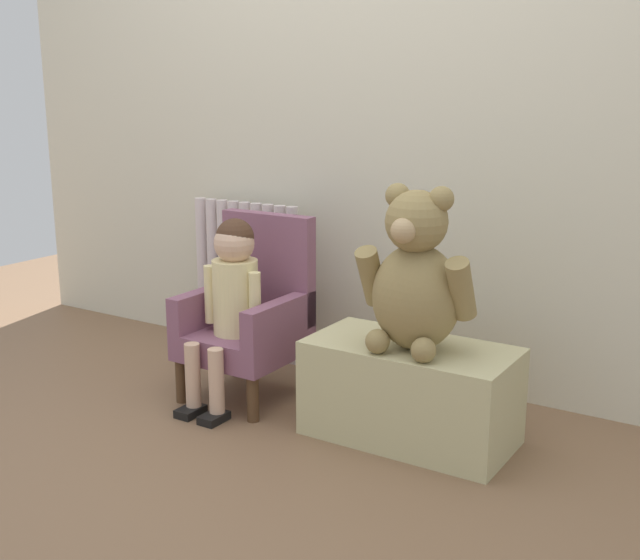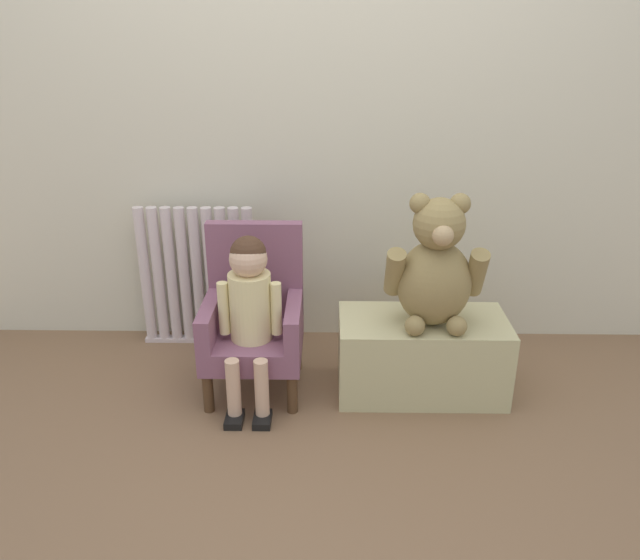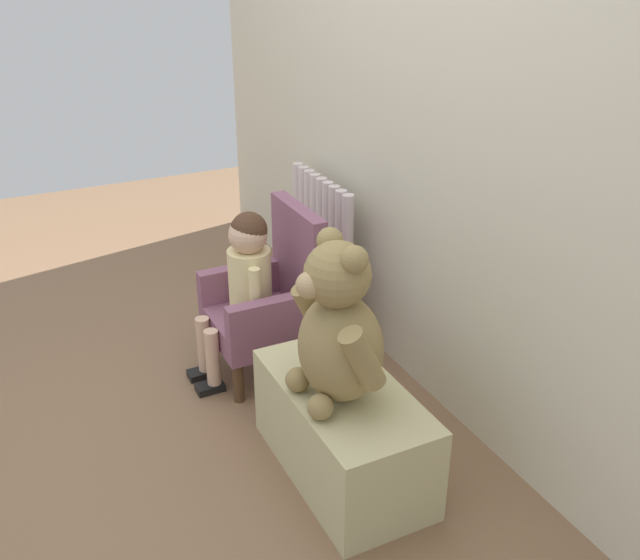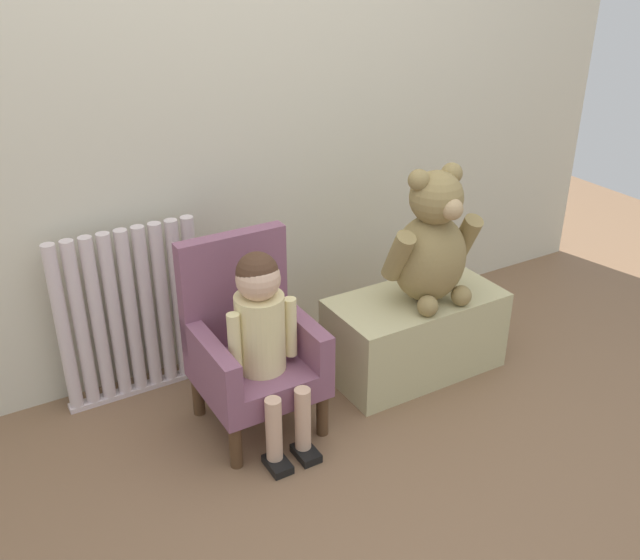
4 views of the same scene
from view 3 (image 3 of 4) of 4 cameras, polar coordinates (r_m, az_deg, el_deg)
name	(u,v)px [view 3 (image 3 of 4)]	position (r m, az deg, el deg)	size (l,w,h in m)	color
ground_plane	(149,435)	(2.72, -13.54, -11.95)	(6.00, 6.00, 0.00)	brown
back_wall	(421,74)	(2.63, 8.08, 16.03)	(3.80, 0.05, 2.40)	beige
radiator	(321,250)	(3.26, 0.11, 2.40)	(0.56, 0.05, 0.68)	silver
child_armchair	(272,299)	(2.88, -3.85, -1.56)	(0.40, 0.40, 0.69)	#815068
child_figure	(244,274)	(2.78, -6.08, 0.49)	(0.25, 0.35, 0.70)	beige
low_bench	(343,430)	(2.40, 1.83, -11.94)	(0.69, 0.35, 0.33)	#C0B785
large_teddy_bear	(338,330)	(2.14, 1.48, -4.02)	(0.39, 0.28, 0.54)	olive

